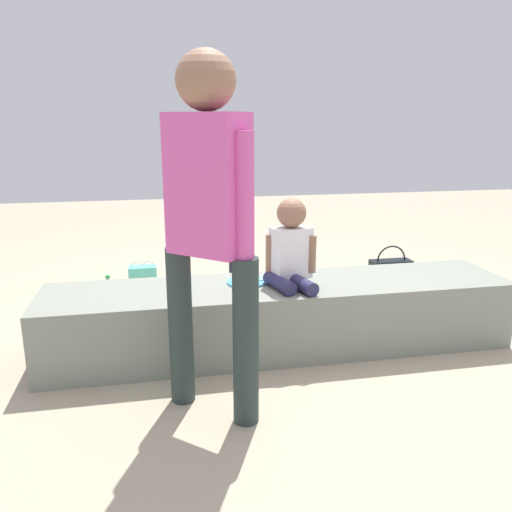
% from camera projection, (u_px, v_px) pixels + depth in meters
% --- Properties ---
extents(ground_plane, '(12.00, 12.00, 0.00)m').
position_uv_depth(ground_plane, '(280.00, 347.00, 2.94)').
color(ground_plane, tan).
extents(concrete_ledge, '(2.62, 0.54, 0.39)m').
position_uv_depth(concrete_ledge, '(280.00, 316.00, 2.90)').
color(concrete_ledge, gray).
rests_on(concrete_ledge, ground_plane).
extents(child_seated, '(0.29, 0.34, 0.48)m').
position_uv_depth(child_seated, '(291.00, 248.00, 2.78)').
color(child_seated, '#27274D').
rests_on(child_seated, concrete_ledge).
extents(adult_standing, '(0.37, 0.35, 1.54)m').
position_uv_depth(adult_standing, '(209.00, 208.00, 2.07)').
color(adult_standing, '#263432').
rests_on(adult_standing, ground_plane).
extents(cake_plate, '(0.22, 0.22, 0.07)m').
position_uv_depth(cake_plate, '(246.00, 279.00, 2.86)').
color(cake_plate, '#4CA5D8').
rests_on(cake_plate, concrete_ledge).
extents(gift_bag, '(0.20, 0.11, 0.29)m').
position_uv_depth(gift_bag, '(143.00, 282.00, 3.71)').
color(gift_bag, '#59C6B2').
rests_on(gift_bag, ground_plane).
extents(railing_post, '(0.36, 0.36, 1.23)m').
position_uv_depth(railing_post, '(236.00, 231.00, 3.78)').
color(railing_post, black).
rests_on(railing_post, ground_plane).
extents(water_bottle_near_gift, '(0.07, 0.07, 0.22)m').
position_uv_depth(water_bottle_near_gift, '(109.00, 291.00, 3.60)').
color(water_bottle_near_gift, silver).
rests_on(water_bottle_near_gift, ground_plane).
extents(party_cup_red, '(0.08, 0.08, 0.12)m').
position_uv_depth(party_cup_red, '(282.00, 282.00, 3.94)').
color(party_cup_red, red).
rests_on(party_cup_red, ground_plane).
extents(handbag_black_leather, '(0.32, 0.12, 0.35)m').
position_uv_depth(handbag_black_leather, '(390.00, 274.00, 3.91)').
color(handbag_black_leather, black).
rests_on(handbag_black_leather, ground_plane).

